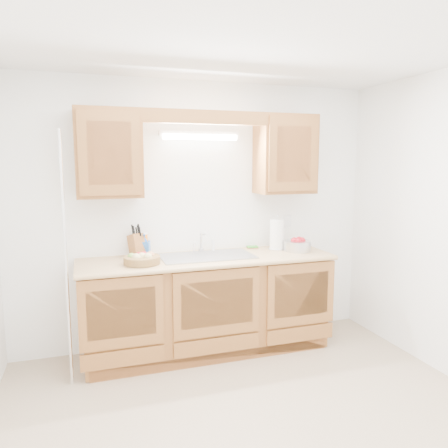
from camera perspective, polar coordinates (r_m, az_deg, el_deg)
name	(u,v)px	position (r m, az deg, el deg)	size (l,w,h in m)	color
room	(259,242)	(2.80, 4.53, -2.30)	(3.52, 3.50, 2.50)	tan
base_cabinets	(207,305)	(4.11, -2.18, -10.55)	(2.20, 0.60, 0.86)	#985E2C
countertop	(208,259)	(3.98, -2.16, -4.60)	(2.30, 0.63, 0.04)	tan
upper_cabinet_left	(108,154)	(3.88, -14.86, 8.88)	(0.55, 0.33, 0.75)	#985E2C
upper_cabinet_right	(285,155)	(4.32, 7.98, 8.98)	(0.55, 0.33, 0.75)	#985E2C
valance	(207,117)	(3.90, -2.28, 13.78)	(2.20, 0.05, 0.12)	#985E2C
fluorescent_fixture	(200,135)	(4.11, -3.16, 11.49)	(0.76, 0.08, 0.08)	white
sink	(207,264)	(4.01, -2.24, -5.26)	(0.84, 0.46, 0.36)	#9E9EA3
wire_shelf_pole	(66,261)	(3.56, -19.95, -4.62)	(0.03, 0.03, 2.00)	silver
outlet_plate	(288,221)	(4.55, 8.30, 0.40)	(0.08, 0.01, 0.12)	white
fruit_basket	(142,259)	(3.76, -10.67, -4.49)	(0.35, 0.35, 0.10)	olive
knife_block	(137,245)	(4.01, -11.33, -2.72)	(0.17, 0.20, 0.31)	#985E2C
orange_canister	(144,244)	(4.05, -10.41, -2.63)	(0.08, 0.08, 0.21)	orange
soap_bottle	(145,245)	(4.02, -10.34, -2.75)	(0.09, 0.10, 0.21)	blue
sponge	(252,247)	(4.38, 3.72, -3.04)	(0.12, 0.08, 0.02)	#CC333F
paper_towel	(277,235)	(4.30, 6.92, -1.42)	(0.17, 0.17, 0.35)	silver
apple_bowl	(297,245)	(4.28, 9.56, -2.71)	(0.27, 0.27, 0.14)	silver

